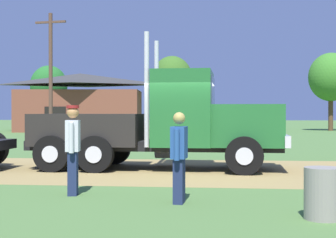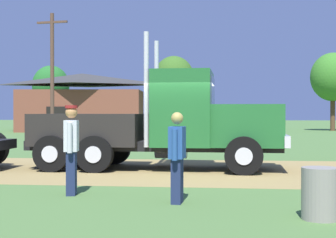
{
  "view_description": "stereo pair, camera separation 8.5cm",
  "coord_description": "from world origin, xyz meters",
  "px_view_note": "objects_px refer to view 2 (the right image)",
  "views": [
    {
      "loc": [
        1.19,
        -14.58,
        1.67
      ],
      "look_at": [
        -0.53,
        1.53,
        1.47
      ],
      "focal_mm": 54.17,
      "sensor_mm": 36.0,
      "label": 1
    },
    {
      "loc": [
        1.28,
        -14.57,
        1.67
      ],
      "look_at": [
        -0.53,
        1.53,
        1.47
      ],
      "focal_mm": 54.17,
      "sensor_mm": 36.0,
      "label": 2
    }
  ],
  "objects_px": {
    "truck_foreground_white": "(163,126)",
    "shed_building": "(82,104)",
    "utility_pole_far": "(52,72)",
    "visitor_standing_near": "(177,154)",
    "visitor_by_barrel": "(71,146)",
    "steel_barrel": "(320,194)"
  },
  "relations": [
    {
      "from": "truck_foreground_white",
      "to": "shed_building",
      "type": "height_order",
      "value": "shed_building"
    },
    {
      "from": "truck_foreground_white",
      "to": "utility_pole_far",
      "type": "height_order",
      "value": "utility_pole_far"
    },
    {
      "from": "visitor_standing_near",
      "to": "visitor_by_barrel",
      "type": "relative_size",
      "value": 0.92
    },
    {
      "from": "visitor_by_barrel",
      "to": "shed_building",
      "type": "distance_m",
      "value": 35.63
    },
    {
      "from": "visitor_standing_near",
      "to": "utility_pole_far",
      "type": "height_order",
      "value": "utility_pole_far"
    },
    {
      "from": "visitor_by_barrel",
      "to": "utility_pole_far",
      "type": "bearing_deg",
      "value": 110.18
    },
    {
      "from": "steel_barrel",
      "to": "visitor_standing_near",
      "type": "bearing_deg",
      "value": 153.68
    },
    {
      "from": "visitor_standing_near",
      "to": "steel_barrel",
      "type": "bearing_deg",
      "value": -26.32
    },
    {
      "from": "utility_pole_far",
      "to": "truck_foreground_white",
      "type": "bearing_deg",
      "value": -61.71
    },
    {
      "from": "visitor_standing_near",
      "to": "truck_foreground_white",
      "type": "bearing_deg",
      "value": 99.59
    },
    {
      "from": "truck_foreground_white",
      "to": "visitor_standing_near",
      "type": "distance_m",
      "value": 5.72
    },
    {
      "from": "shed_building",
      "to": "visitor_standing_near",
      "type": "bearing_deg",
      "value": -71.26
    },
    {
      "from": "visitor_standing_near",
      "to": "steel_barrel",
      "type": "xyz_separation_m",
      "value": [
        2.36,
        -1.17,
        -0.51
      ]
    },
    {
      "from": "shed_building",
      "to": "truck_foreground_white",
      "type": "bearing_deg",
      "value": -69.6
    },
    {
      "from": "truck_foreground_white",
      "to": "steel_barrel",
      "type": "bearing_deg",
      "value": -64.03
    },
    {
      "from": "visitor_standing_near",
      "to": "shed_building",
      "type": "distance_m",
      "value": 36.95
    },
    {
      "from": "steel_barrel",
      "to": "shed_building",
      "type": "bearing_deg",
      "value": 111.49
    },
    {
      "from": "visitor_by_barrel",
      "to": "utility_pole_far",
      "type": "height_order",
      "value": "utility_pole_far"
    },
    {
      "from": "truck_foreground_white",
      "to": "visitor_by_barrel",
      "type": "relative_size",
      "value": 4.19
    },
    {
      "from": "shed_building",
      "to": "steel_barrel",
      "type": "bearing_deg",
      "value": -68.51
    },
    {
      "from": "visitor_by_barrel",
      "to": "utility_pole_far",
      "type": "xyz_separation_m",
      "value": [
        -8.45,
        23.0,
        3.43
      ]
    },
    {
      "from": "truck_foreground_white",
      "to": "utility_pole_far",
      "type": "xyz_separation_m",
      "value": [
        -9.72,
        18.06,
        3.14
      ]
    }
  ]
}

